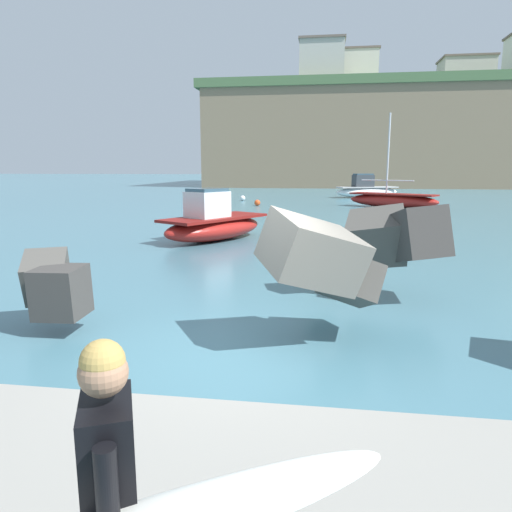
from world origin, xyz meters
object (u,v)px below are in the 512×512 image
(boat_near_left, at_px, (213,224))
(station_building_central, at_px, (353,71))
(station_building_east, at_px, (465,77))
(mooring_buoy_outer, at_px, (257,203))
(station_building_west, at_px, (322,64))
(mooring_buoy_inner, at_px, (243,198))
(boat_near_right, at_px, (392,200))
(boat_mid_left, at_px, (366,190))
(mooring_buoy_middle, at_px, (394,228))

(boat_near_left, relative_size, station_building_central, 0.66)
(boat_near_left, xyz_separation_m, station_building_east, (26.67, 67.62, 16.86))
(mooring_buoy_outer, relative_size, station_building_west, 0.05)
(station_building_central, height_order, station_building_east, station_building_central)
(station_building_west, bearing_deg, boat_near_left, -93.62)
(mooring_buoy_inner, xyz_separation_m, station_building_west, (6.00, 31.94, 17.11))
(boat_near_left, distance_m, mooring_buoy_inner, 21.76)
(boat_near_right, distance_m, boat_mid_left, 11.19)
(station_building_central, distance_m, station_building_east, 19.29)
(boat_mid_left, relative_size, mooring_buoy_inner, 14.29)
(mooring_buoy_middle, relative_size, station_building_central, 0.06)
(boat_near_right, distance_m, station_building_central, 48.72)
(boat_mid_left, distance_m, mooring_buoy_inner, 12.16)
(mooring_buoy_outer, bearing_deg, boat_mid_left, 51.22)
(boat_near_left, bearing_deg, station_building_central, 82.38)
(boat_mid_left, distance_m, station_building_east, 47.37)
(mooring_buoy_inner, xyz_separation_m, mooring_buoy_outer, (1.95, -5.03, 0.00))
(boat_near_right, bearing_deg, mooring_buoy_middle, -97.56)
(mooring_buoy_inner, bearing_deg, boat_mid_left, 28.61)
(mooring_buoy_inner, height_order, mooring_buoy_middle, same)
(boat_near_right, xyz_separation_m, station_building_west, (-5.48, 37.28, 16.79))
(station_building_west, xyz_separation_m, station_building_east, (23.29, 14.08, 0.16))
(boat_near_right, height_order, boat_mid_left, boat_near_right)
(boat_near_left, distance_m, mooring_buoy_middle, 7.65)
(mooring_buoy_middle, bearing_deg, station_building_central, 88.84)
(mooring_buoy_outer, distance_m, station_building_central, 49.36)
(boat_near_left, height_order, station_building_east, station_building_east)
(boat_near_right, distance_m, station_building_west, 41.25)
(boat_near_left, bearing_deg, mooring_buoy_inner, 96.90)
(mooring_buoy_inner, height_order, mooring_buoy_outer, same)
(boat_near_right, xyz_separation_m, mooring_buoy_middle, (-1.78, -13.40, -0.32))
(boat_mid_left, relative_size, station_building_west, 0.76)
(boat_near_right, relative_size, station_building_west, 0.77)
(boat_near_right, height_order, mooring_buoy_outer, boat_near_right)
(station_building_west, xyz_separation_m, station_building_central, (4.89, 8.30, 0.42))
(station_building_central, bearing_deg, boat_mid_left, -90.37)
(boat_near_left, height_order, mooring_buoy_inner, boat_near_left)
(mooring_buoy_outer, height_order, station_building_west, station_building_west)
(station_building_east, bearing_deg, boat_near_left, -111.53)
(boat_near_left, bearing_deg, station_building_west, 86.38)
(mooring_buoy_middle, xyz_separation_m, station_building_east, (19.59, 64.75, 17.28))
(station_building_east, bearing_deg, boat_near_right, -109.13)
(station_building_east, bearing_deg, mooring_buoy_middle, -106.83)
(station_building_east, bearing_deg, mooring_buoy_inner, -122.47)
(station_building_west, relative_size, station_building_central, 1.08)
(mooring_buoy_outer, xyz_separation_m, station_building_west, (4.04, 36.97, 17.11))
(mooring_buoy_inner, relative_size, station_building_central, 0.06)
(station_building_west, distance_m, station_building_central, 9.65)
(mooring_buoy_inner, distance_m, mooring_buoy_middle, 21.10)
(boat_near_right, xyz_separation_m, station_building_central, (-0.59, 45.58, 17.21))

